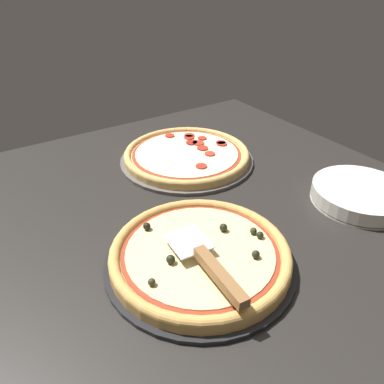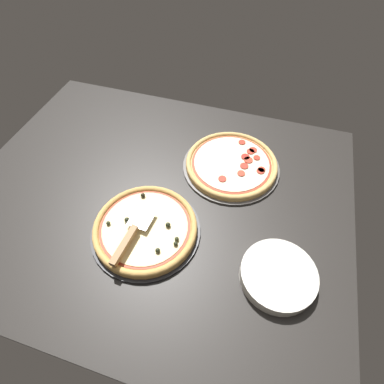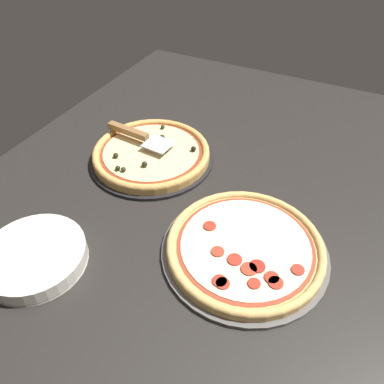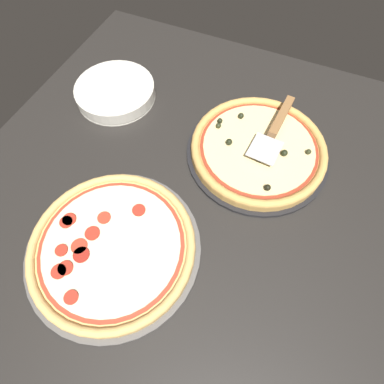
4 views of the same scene
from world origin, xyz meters
TOP-DOWN VIEW (x-y plane):
  - ground_plane at (0.00, 0.00)cm, footprint 149.37×121.37cm
  - pizza_pan_front at (3.37, -16.59)cm, footprint 38.76×38.76cm
  - pizza_front at (3.38, -16.58)cm, footprint 36.44×36.44cm
  - pizza_pan_back at (25.38, 22.81)cm, footprint 40.25×40.25cm
  - pizza_back at (25.43, 22.83)cm, footprint 37.83×37.83cm
  - serving_spatula at (0.87, -24.36)cm, footprint 8.12×23.61cm
  - plate_stack at (50.06, -20.12)cm, footprint 24.06×24.06cm

SIDE VIEW (x-z plane):
  - ground_plane at x=0.00cm, z-range -3.60..0.00cm
  - pizza_pan_front at x=3.37cm, z-range 0.00..1.00cm
  - pizza_pan_back at x=25.38cm, z-range 0.00..1.00cm
  - plate_stack at x=50.06cm, z-range 0.00..4.20cm
  - pizza_back at x=25.43cm, z-range 1.00..3.64cm
  - pizza_front at x=3.38cm, z-range 0.51..4.75cm
  - serving_spatula at x=0.87cm, z-range 5.08..7.08cm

